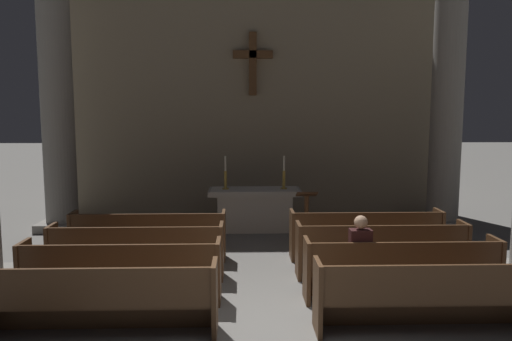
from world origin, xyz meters
TOP-DOWN VIEW (x-y plane):
  - ground_plane at (0.00, 0.00)m, footprint 80.00×80.00m
  - pew_left_row_1 at (-2.09, -0.04)m, footprint 2.93×0.50m
  - pew_left_row_2 at (-2.09, 1.02)m, footprint 2.93×0.50m
  - pew_left_row_3 at (-2.09, 2.08)m, footprint 2.93×0.50m
  - pew_left_row_4 at (-2.09, 3.13)m, footprint 2.93×0.50m
  - pew_right_row_1 at (2.09, -0.04)m, footprint 2.93×0.50m
  - pew_right_row_2 at (2.09, 1.02)m, footprint 2.93×0.50m
  - pew_right_row_3 at (2.09, 2.08)m, footprint 2.93×0.50m
  - pew_right_row_4 at (2.09, 3.13)m, footprint 2.93×0.50m
  - column_left_second at (-4.68, 5.72)m, footprint 1.13×1.13m
  - column_right_second at (4.68, 5.72)m, footprint 1.13×1.13m
  - altar at (0.00, 5.49)m, footprint 2.20×0.90m
  - candlestick_left at (-0.70, 5.49)m, footprint 0.16×0.16m
  - candlestick_right at (0.70, 5.49)m, footprint 0.16×0.16m
  - apse_with_cross at (0.00, 7.63)m, footprint 10.57×0.45m
  - lectern at (1.09, 4.29)m, footprint 0.44×0.36m
  - lone_worshipper at (1.45, 1.06)m, footprint 0.32×0.43m

SIDE VIEW (x-z plane):
  - ground_plane at x=0.00m, z-range 0.00..0.00m
  - pew_left_row_1 at x=-2.09m, z-range 0.00..0.95m
  - pew_left_row_2 at x=-2.09m, z-range 0.00..0.95m
  - pew_left_row_3 at x=-2.09m, z-range 0.00..0.95m
  - pew_left_row_4 at x=-2.09m, z-range 0.00..0.95m
  - pew_right_row_1 at x=2.09m, z-range 0.00..0.95m
  - pew_right_row_2 at x=2.09m, z-range 0.00..0.95m
  - pew_right_row_3 at x=2.09m, z-range 0.00..0.95m
  - pew_right_row_4 at x=2.09m, z-range 0.00..0.95m
  - altar at x=0.00m, z-range 0.03..1.04m
  - lectern at x=1.09m, z-range -0.03..1.13m
  - lone_worshipper at x=1.45m, z-range 0.03..1.35m
  - candlestick_left at x=-0.70m, z-range 0.87..1.67m
  - candlestick_right at x=0.70m, z-range 0.87..1.67m
  - column_left_second at x=-4.68m, z-range -0.08..6.33m
  - column_right_second at x=4.68m, z-range -0.08..6.33m
  - apse_with_cross at x=0.00m, z-range 0.00..7.54m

